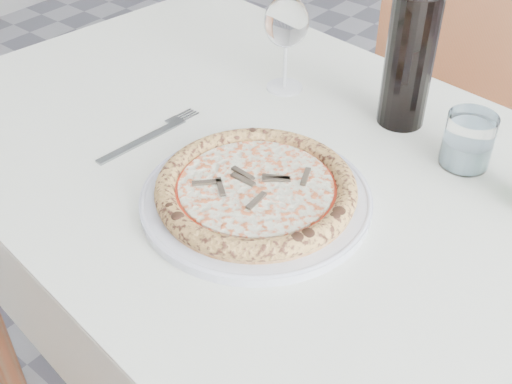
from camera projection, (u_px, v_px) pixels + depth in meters
dining_table at (296, 218)px, 1.03m from camera, size 1.44×0.95×0.76m
chair_far at (452, 92)px, 1.61m from camera, size 0.55×0.55×0.93m
plate at (256, 198)px, 0.91m from camera, size 0.33×0.33×0.02m
pizza at (256, 189)px, 0.90m from camera, size 0.28×0.28×0.03m
fork at (149, 136)px, 1.05m from camera, size 0.03×0.22×0.00m
wine_glass at (286, 24)px, 1.10m from camera, size 0.08×0.08×0.17m
tumbler at (468, 144)px, 0.97m from camera, size 0.07×0.07×0.08m
wine_bottle at (412, 46)px, 1.00m from camera, size 0.08×0.08×0.32m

